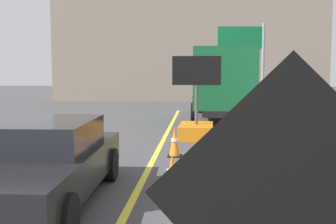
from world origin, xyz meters
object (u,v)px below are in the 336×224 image
(roadwork_sign, at_px, (289,212))
(traffic_cone_mid_lane, at_px, (172,175))
(arrow_board_trailer, at_px, (196,123))
(traffic_cone_far_lane, at_px, (175,142))
(box_truck, at_px, (221,81))
(pickup_car, at_px, (40,162))
(highway_guide_sign, at_px, (250,50))

(roadwork_sign, height_order, traffic_cone_mid_lane, roadwork_sign)
(arrow_board_trailer, bearing_deg, traffic_cone_far_lane, -99.85)
(roadwork_sign, xyz_separation_m, box_truck, (0.50, 17.06, 0.26))
(pickup_car, bearing_deg, box_truck, 73.88)
(roadwork_sign, xyz_separation_m, highway_guide_sign, (2.50, 22.82, 1.95))
(arrow_board_trailer, xyz_separation_m, highway_guide_sign, (3.07, 11.31, 2.94))
(traffic_cone_far_lane, bearing_deg, roadwork_sign, -82.53)
(highway_guide_sign, bearing_deg, arrow_board_trailer, -105.21)
(arrow_board_trailer, distance_m, traffic_cone_mid_lane, 6.44)
(roadwork_sign, distance_m, box_truck, 17.07)
(pickup_car, relative_size, traffic_cone_mid_lane, 6.30)
(box_truck, distance_m, traffic_cone_far_lane, 8.89)
(pickup_car, distance_m, highway_guide_sign, 19.40)
(roadwork_sign, distance_m, highway_guide_sign, 23.04)
(highway_guide_sign, distance_m, traffic_cone_mid_lane, 18.32)
(arrow_board_trailer, relative_size, pickup_car, 0.57)
(roadwork_sign, xyz_separation_m, traffic_cone_far_lane, (-1.11, 8.43, -1.10))
(highway_guide_sign, bearing_deg, box_truck, -109.16)
(roadwork_sign, bearing_deg, pickup_car, 125.14)
(traffic_cone_mid_lane, relative_size, traffic_cone_far_lane, 0.98)
(roadwork_sign, distance_m, pickup_car, 5.51)
(arrow_board_trailer, distance_m, pickup_car, 7.51)
(pickup_car, height_order, highway_guide_sign, highway_guide_sign)
(pickup_car, relative_size, traffic_cone_far_lane, 6.18)
(box_truck, bearing_deg, pickup_car, -106.12)
(traffic_cone_mid_lane, bearing_deg, roadwork_sign, -79.33)
(pickup_car, height_order, traffic_cone_mid_lane, pickup_car)
(arrow_board_trailer, relative_size, box_truck, 0.35)
(roadwork_sign, height_order, highway_guide_sign, highway_guide_sign)
(highway_guide_sign, bearing_deg, traffic_cone_mid_lane, -101.05)
(box_truck, height_order, traffic_cone_far_lane, box_truck)
(roadwork_sign, height_order, arrow_board_trailer, arrow_board_trailer)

